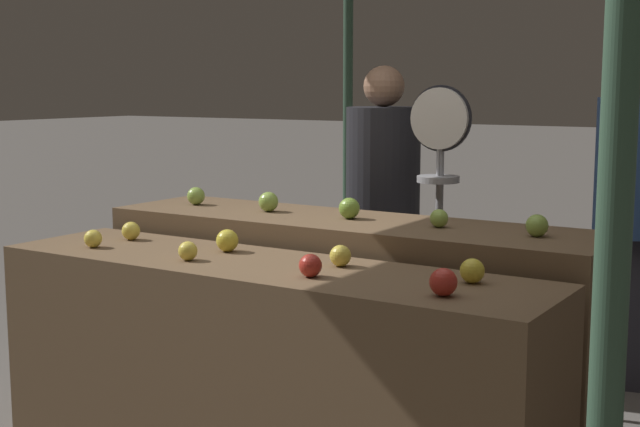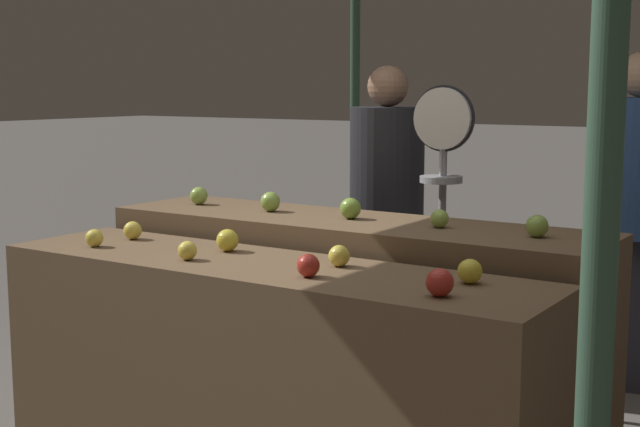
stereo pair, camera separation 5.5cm
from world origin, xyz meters
name	(u,v)px [view 1 (the left image)]	position (x,y,z in m)	size (l,w,h in m)	color
display_counter_front	(265,380)	(0.00, 0.00, 0.44)	(2.16, 0.55, 0.87)	brown
display_counter_back	(347,331)	(0.00, 0.60, 0.48)	(2.16, 0.55, 0.96)	brown
apple_front_0	(93,239)	(-0.76, -0.10, 0.91)	(0.07, 0.07, 0.07)	yellow
apple_front_1	(188,251)	(-0.27, -0.10, 0.91)	(0.07, 0.07, 0.07)	yellow
apple_front_2	(310,266)	(0.27, -0.10, 0.91)	(0.08, 0.08, 0.08)	#B72D23
apple_front_3	(443,282)	(0.76, -0.11, 0.92)	(0.09, 0.09, 0.09)	#B72D23
apple_front_4	(131,231)	(-0.76, 0.11, 0.91)	(0.08, 0.08, 0.08)	yellow
apple_front_5	(227,241)	(-0.25, 0.11, 0.92)	(0.09, 0.09, 0.09)	gold
apple_front_6	(340,256)	(0.26, 0.10, 0.91)	(0.08, 0.08, 0.08)	yellow
apple_front_7	(472,271)	(0.76, 0.10, 0.91)	(0.08, 0.08, 0.08)	gold
apple_back_0	(196,196)	(-0.83, 0.61, 1.00)	(0.08, 0.08, 0.08)	#8EB247
apple_back_1	(268,202)	(-0.41, 0.60, 1.00)	(0.09, 0.09, 0.09)	#8EB247
apple_back_2	(348,208)	(0.00, 0.61, 1.00)	(0.09, 0.09, 0.09)	#7AA338
apple_back_3	(439,218)	(0.41, 0.60, 0.99)	(0.07, 0.07, 0.07)	#8EB247
apple_back_4	(537,226)	(0.81, 0.60, 1.00)	(0.08, 0.08, 0.08)	#8EB247
produce_scale	(439,171)	(0.11, 1.26, 1.11)	(0.31, 0.20, 1.51)	#99999E
person_vendor_at_scale	(383,199)	(-0.33, 1.51, 0.92)	(0.51, 0.51, 1.61)	#2D2D38
person_customer_left	(632,198)	(0.83, 1.93, 0.96)	(0.44, 0.44, 1.67)	#2D2D38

